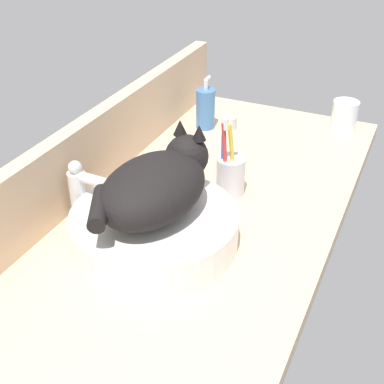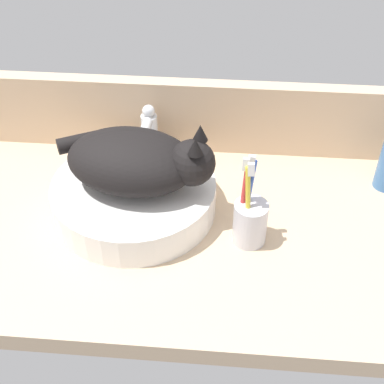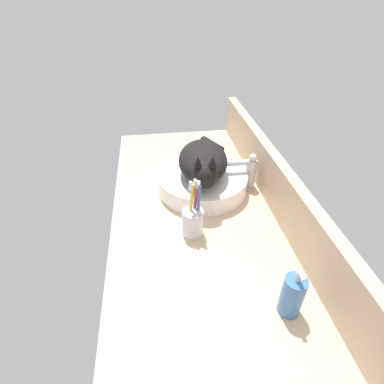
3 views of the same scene
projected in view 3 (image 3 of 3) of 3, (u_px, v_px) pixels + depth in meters
The scene contains 7 objects.
ground_plane at pixel (197, 214), 103.06cm from camera, with size 124.49×56.53×4.00cm, color #D1B28E.
backsplash_panel at pixel (275, 183), 99.92cm from camera, with size 124.49×3.60×16.94cm, color #CCAD8C.
sink_basin at pixel (202, 181), 109.79cm from camera, with size 32.66×32.66×6.65cm, color white.
cat at pixel (203, 162), 103.37cm from camera, with size 31.86×20.02×14.00cm.
faucet at pixel (248, 170), 108.85cm from camera, with size 3.60×11.83×13.60cm.
soap_dispenser at pixel (292, 295), 67.84cm from camera, with size 5.20×5.20×14.37cm.
toothbrush_cup at pixel (193, 221), 89.58cm from camera, with size 6.42×6.42×18.67cm.
Camera 3 is at (78.16, -12.69, 64.42)cm, focal length 28.00 mm.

